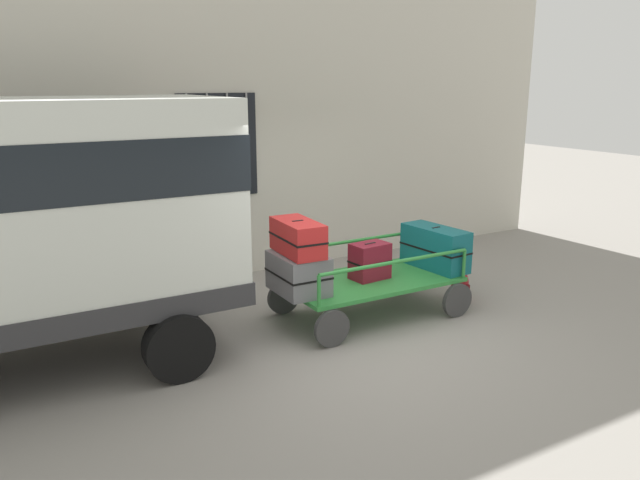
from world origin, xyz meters
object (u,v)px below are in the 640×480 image
Objects in this scene: suitcase_left_bottom at (298,273)px; backpack at (460,286)px; suitcase_center_bottom at (435,248)px; suitcase_midleft_bottom at (370,261)px; luggage_cart at (370,285)px; suitcase_left_middle at (298,237)px.

backpack is at bearing -4.52° from suitcase_left_bottom.
backpack is at bearing -24.41° from suitcase_center_bottom.
suitcase_midleft_bottom is 0.51× the size of suitcase_center_bottom.
suitcase_midleft_bottom is 1.47m from backpack.
suitcase_left_bottom is (-1.02, 0.01, 0.32)m from luggage_cart.
luggage_cart is at bearing -90.00° from suitcase_midleft_bottom.
backpack is at bearing -8.16° from suitcase_midleft_bottom.
suitcase_left_bottom is 1.72× the size of backpack.
suitcase_midleft_bottom is at bearing 0.38° from suitcase_left_bottom.
suitcase_center_bottom reaches higher than suitcase_left_bottom.
suitcase_center_bottom is (1.02, -0.02, 0.36)m from luggage_cart.
suitcase_center_bottom is at bearing -0.95° from suitcase_left_bottom.
suitcase_left_bottom is 2.45m from backpack.
suitcase_left_bottom is 0.91× the size of suitcase_left_middle.
backpack is (0.34, -0.15, -0.54)m from suitcase_center_bottom.
luggage_cart is at bearing 172.55° from backpack.
suitcase_left_bottom is at bearing -90.00° from suitcase_left_middle.
suitcase_center_bottom is 2.27× the size of backpack.
suitcase_left_bottom is at bearing 179.42° from luggage_cart.
luggage_cart is 4.53× the size of suitcase_midleft_bottom.
suitcase_center_bottom reaches higher than luggage_cart.
suitcase_left_bottom is at bearing 179.05° from suitcase_center_bottom.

